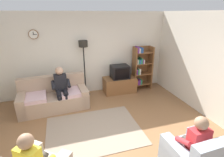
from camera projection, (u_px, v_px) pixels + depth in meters
ground_plane at (107, 138)px, 3.89m from camera, size 12.00×12.00×0.00m
back_wall_assembly at (85, 54)px, 5.79m from camera, size 6.20×0.17×2.70m
right_wall at (220, 70)px, 4.20m from camera, size 0.12×5.80×2.70m
couch at (54, 98)px, 5.06m from camera, size 1.95×1.00×0.90m
tv_stand at (119, 85)px, 6.11m from camera, size 1.10×0.56×0.54m
tv at (120, 72)px, 5.91m from camera, size 0.60×0.49×0.44m
bookshelf at (141, 68)px, 6.21m from camera, size 0.68×0.36×1.58m
floor_lamp at (84, 53)px, 5.46m from camera, size 0.28×0.28×1.85m
area_rug at (94, 130)px, 4.15m from camera, size 2.20×1.70×0.01m
person_on_couch at (61, 86)px, 4.89m from camera, size 0.53×0.55×1.24m
person_in_right_armchair at (193, 140)px, 2.95m from camera, size 0.52×0.55×1.12m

